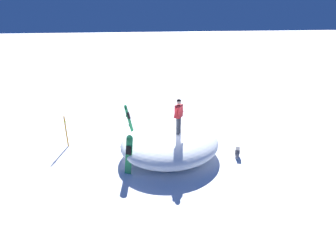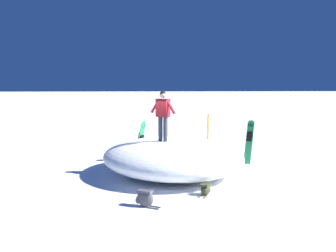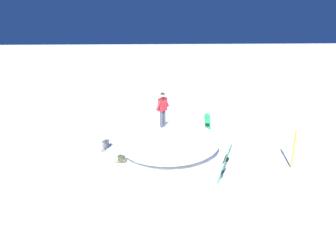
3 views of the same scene
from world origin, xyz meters
name	(u,v)px [view 3 (image 3 of 3)]	position (x,y,z in m)	size (l,w,h in m)	color
ground	(180,153)	(0.00, 0.00, 0.00)	(240.00, 240.00, 0.00)	white
snow_mound	(170,141)	(0.48, 0.04, 0.61)	(4.84, 4.46, 1.22)	white
snowboarder_standing	(163,107)	(0.79, -0.30, 2.17)	(0.68, 0.81, 1.61)	#333842
snowboard_primary_upright	(208,127)	(-1.53, -1.08, 0.84)	(0.46, 0.49, 1.63)	#1E8C47
snowboard_secondary_upright	(225,164)	(-1.16, 3.12, 0.85)	(0.51, 0.46, 1.65)	#1E8C47
backpack_near	(106,145)	(3.52, -0.87, 0.22)	(0.45, 0.66, 0.43)	#4C4C51
backpack_far	(122,159)	(2.69, 0.80, 0.17)	(0.54, 0.44, 0.32)	#383D23
trail_marker_pole	(294,149)	(-4.37, 2.06, 0.86)	(0.10, 0.10, 1.63)	orange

